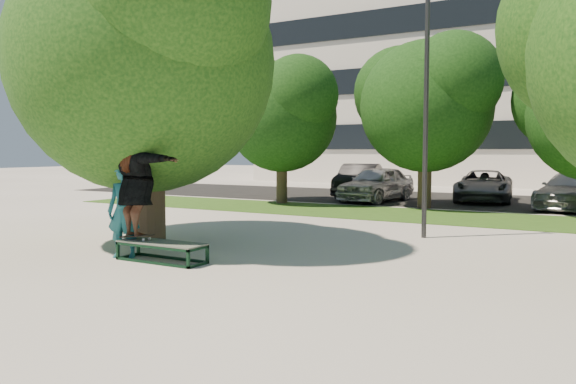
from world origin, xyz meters
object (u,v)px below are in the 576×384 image
Objects in this scene: lamppost at (426,107)px; car_silver_b at (573,191)px; car_grey at (484,186)px; grind_box at (162,252)px; tree_left at (143,47)px; car_dark at (359,180)px; bystander at (124,211)px; car_silver_a at (377,184)px.

car_silver_b is (2.76, 9.31, -2.49)m from lamppost.
grind_box is at bearing -107.21° from car_grey.
lamppost reaches higher than grind_box.
tree_left is at bearing -111.31° from car_silver_b.
bystander is at bearing -95.71° from car_dark.
bystander reaches higher than car_silver_a.
lamppost is at bearing -55.70° from car_silver_a.
lamppost reaches higher than bystander.
car_grey reaches higher than grind_box.
car_dark is at bearing 177.37° from car_grey.
car_grey is (-0.61, 10.89, -2.50)m from lamppost.
tree_left is at bearing -143.58° from lamppost.
tree_left is 14.85m from car_dark.
car_silver_a is at bearing -157.51° from car_grey.
lamppost is 1.40× the size of car_silver_a.
car_silver_b is at bearing 66.92° from grind_box.
tree_left is at bearing 97.67° from bystander.
car_silver_a is at bearing 94.07° from grind_box.
bystander is at bearing -105.97° from car_silver_b.
car_silver_b is at bearing 41.94° from bystander.
car_grey is at bearing 164.81° from car_silver_b.
tree_left reaches higher than bystander.
bystander reaches higher than car_silver_b.
grind_box is 16.54m from car_grey.
car_dark reaches higher than car_grey.
grind_box is 0.98× the size of bystander.
lamppost is at bearing 36.42° from tree_left.
car_silver_a is 7.29m from car_silver_b.
bystander is (0.86, -1.51, -3.50)m from tree_left.
car_dark is (-1.57, 15.89, -0.16)m from bystander.
car_silver_a reaches higher than grind_box.
tree_left is 3.91m from bystander.
car_silver_b is (8.05, 13.21, -3.76)m from tree_left.
car_grey is 1.02× the size of car_silver_b.
car_silver_b is at bearing 11.83° from car_silver_a.
car_dark is at bearing 136.89° from car_silver_a.
tree_left is 3.87× the size of bystander.
bystander is 16.76m from car_grey.
lamppost is 12.30m from car_dark.
bystander reaches higher than grind_box.
car_dark is (-6.00, 10.47, -2.39)m from lamppost.
car_grey is (3.82, 16.31, -0.27)m from bystander.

